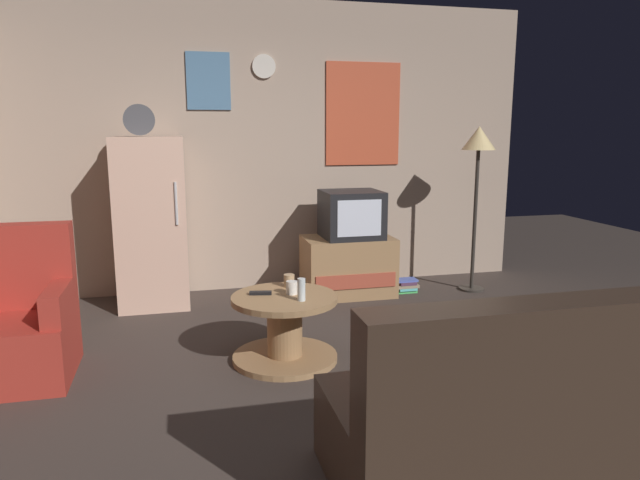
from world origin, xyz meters
name	(u,v)px	position (x,y,z in m)	size (l,w,h in m)	color
ground_plane	(334,387)	(0.00, 0.00, 0.00)	(12.00, 12.00, 0.00)	#3D332D
wall_with_art	(269,147)	(0.01, 2.45, 1.39)	(5.20, 0.12, 2.76)	tan
fridge	(151,222)	(-1.12, 2.05, 0.75)	(0.60, 0.62, 1.77)	beige
tv_stand	(348,266)	(0.66, 1.93, 0.28)	(0.84, 0.53, 0.56)	#9E754C
crt_tv	(351,214)	(0.69, 1.93, 0.78)	(0.54, 0.51, 0.44)	black
standing_lamp	(478,151)	(1.90, 1.79, 1.36)	(0.32, 0.32, 1.59)	#332D28
coffee_table	(285,328)	(-0.21, 0.49, 0.23)	(0.72, 0.72, 0.46)	#9E754C
wine_glass	(301,290)	(-0.12, 0.35, 0.53)	(0.05, 0.05, 0.15)	silver
mug_ceramic_white	(292,288)	(-0.16, 0.52, 0.50)	(0.08, 0.08, 0.09)	silver
mug_ceramic_tan	(289,281)	(-0.14, 0.71, 0.50)	(0.08, 0.08, 0.09)	tan
remote_control	(261,293)	(-0.37, 0.56, 0.47)	(0.15, 0.04, 0.02)	black
armchair	(16,326)	(-1.92, 0.65, 0.34)	(0.68, 0.68, 0.96)	#A52D23
couch	(525,417)	(0.57, -1.13, 0.31)	(1.70, 0.80, 0.92)	#38281E
book_stack	(406,285)	(1.23, 1.87, 0.07)	(0.22, 0.17, 0.13)	#4FCB64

